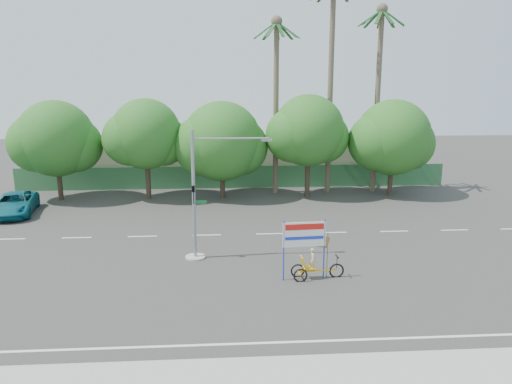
{
  "coord_description": "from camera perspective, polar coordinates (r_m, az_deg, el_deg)",
  "views": [
    {
      "loc": [
        -0.88,
        -21.97,
        9.68
      ],
      "look_at": [
        0.87,
        4.69,
        3.5
      ],
      "focal_mm": 35.0,
      "sensor_mm": 36.0,
      "label": 1
    }
  ],
  "objects": [
    {
      "name": "tree_far_right",
      "position": [
        42.6,
        15.29,
        5.78
      ],
      "size": [
        7.38,
        6.2,
        7.94
      ],
      "color": "#473828",
      "rests_on": "ground"
    },
    {
      "name": "trike_billboard",
      "position": [
        24.58,
        6.17,
        -7.17
      ],
      "size": [
        3.11,
        0.76,
        3.06
      ],
      "rotation": [
        0.0,
        0.0,
        0.07
      ],
      "color": "black",
      "rests_on": "ground"
    },
    {
      "name": "palm_tall",
      "position": [
        42.42,
        8.57,
        13.94
      ],
      "size": [
        3.73,
        3.79,
        17.45
      ],
      "color": "#70604C",
      "rests_on": "ground"
    },
    {
      "name": "building_right",
      "position": [
        49.42,
        6.65,
        3.76
      ],
      "size": [
        14.0,
        8.0,
        3.6
      ],
      "primitive_type": "cube",
      "color": "beige",
      "rests_on": "ground"
    },
    {
      "name": "tree_center",
      "position": [
        40.31,
        -4.0,
        5.56
      ],
      "size": [
        7.62,
        6.4,
        7.85
      ],
      "color": "#473828",
      "rests_on": "ground"
    },
    {
      "name": "fence",
      "position": [
        44.34,
        -2.56,
        1.72
      ],
      "size": [
        38.0,
        0.08,
        2.0
      ],
      "primitive_type": "cube",
      "color": "#336B3D",
      "rests_on": "ground"
    },
    {
      "name": "pickup_truck",
      "position": [
        39.83,
        -25.85,
        -1.22
      ],
      "size": [
        3.51,
        5.94,
        1.55
      ],
      "primitive_type": "imported",
      "rotation": [
        0.0,
        0.0,
        0.18
      ],
      "color": "#106473",
      "rests_on": "ground"
    },
    {
      "name": "ground",
      "position": [
        24.03,
        -1.37,
        -10.74
      ],
      "size": [
        120.0,
        120.0,
        0.0
      ],
      "primitive_type": "plane",
      "color": "#33302D",
      "rests_on": "ground"
    },
    {
      "name": "sidewalk_near",
      "position": [
        17.4,
        -0.25,
        -20.54
      ],
      "size": [
        50.0,
        2.4,
        0.12
      ],
      "primitive_type": "cube",
      "color": "gray",
      "rests_on": "ground"
    },
    {
      "name": "tree_left",
      "position": [
        40.71,
        -12.53,
        6.2
      ],
      "size": [
        6.66,
        5.6,
        8.07
      ],
      "color": "#473828",
      "rests_on": "ground"
    },
    {
      "name": "palm_mid",
      "position": [
        43.43,
        13.81,
        12.29
      ],
      "size": [
        3.73,
        3.79,
        15.45
      ],
      "color": "#70604C",
      "rests_on": "ground"
    },
    {
      "name": "palm_short",
      "position": [
        41.71,
        2.31,
        11.89
      ],
      "size": [
        3.73,
        3.79,
        14.45
      ],
      "color": "#70604C",
      "rests_on": "ground"
    },
    {
      "name": "traffic_signal",
      "position": [
        26.86,
        -6.45,
        -1.64
      ],
      "size": [
        4.72,
        1.1,
        7.0
      ],
      "color": "gray",
      "rests_on": "ground"
    },
    {
      "name": "tree_far_left",
      "position": [
        42.37,
        -21.95,
        5.42
      ],
      "size": [
        7.14,
        6.0,
        7.96
      ],
      "color": "#473828",
      "rests_on": "ground"
    },
    {
      "name": "building_left",
      "position": [
        49.43,
        -14.38,
        3.68
      ],
      "size": [
        12.0,
        8.0,
        4.0
      ],
      "primitive_type": "cube",
      "color": "beige",
      "rests_on": "ground"
    },
    {
      "name": "tree_right",
      "position": [
        40.8,
        5.94,
        6.7
      ],
      "size": [
        6.9,
        5.8,
        8.36
      ],
      "color": "#473828",
      "rests_on": "ground"
    }
  ]
}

